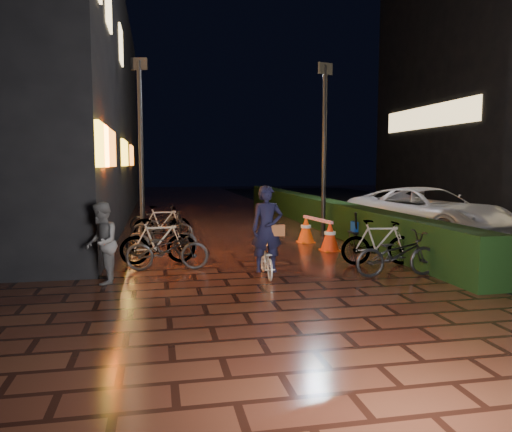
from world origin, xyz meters
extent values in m
plane|color=#381911|center=(0.00, 0.00, 0.00)|extent=(80.00, 80.00, 0.00)
cube|color=black|center=(9.00, 5.00, 0.00)|extent=(11.00, 60.00, 0.01)
cube|color=black|center=(3.30, 8.00, 0.50)|extent=(0.70, 20.00, 1.00)
imported|color=slate|center=(-3.38, 0.10, 0.76)|extent=(0.62, 0.78, 1.53)
imported|color=silver|center=(5.82, 4.60, 0.75)|extent=(4.22, 5.90, 1.49)
cube|color=yellow|center=(-3.45, 1.50, 2.60)|extent=(0.08, 2.00, 0.90)
cube|color=orange|center=(-3.45, 3.00, 2.60)|extent=(0.08, 3.00, 0.90)
cube|color=yellow|center=(-3.45, 9.00, 2.60)|extent=(0.08, 2.80, 0.90)
cube|color=orange|center=(-3.45, 14.00, 2.60)|extent=(0.08, 2.20, 0.90)
cube|color=#FFD88C|center=(-3.45, 4.00, 6.20)|extent=(0.06, 1.20, 1.20)
cube|color=#FFD88C|center=(-3.45, 8.50, 6.20)|extent=(0.06, 1.20, 1.20)
cube|color=black|center=(17.50, 18.00, 7.00)|extent=(8.00, 14.00, 14.00)
cube|color=#FFD88C|center=(13.45, 18.00, 5.00)|extent=(0.06, 10.00, 1.30)
cylinder|color=black|center=(2.69, 5.31, 2.59)|extent=(0.18, 0.18, 5.17)
cube|color=black|center=(2.69, 5.31, 5.07)|extent=(0.49, 0.25, 0.35)
cylinder|color=black|center=(-2.82, 6.63, 2.68)|extent=(0.17, 0.17, 5.36)
cube|color=black|center=(-2.82, 6.63, 5.26)|extent=(0.52, 0.19, 0.36)
imported|color=white|center=(-0.27, 0.10, 0.33)|extent=(0.50, 1.28, 0.66)
imported|color=black|center=(-0.27, 0.00, 0.96)|extent=(0.64, 0.44, 1.69)
cube|color=brown|center=(-0.08, -0.02, 0.93)|extent=(0.30, 0.14, 0.22)
cone|color=red|center=(1.97, 2.66, 0.39)|extent=(0.49, 0.49, 0.77)
cone|color=#FD4D0D|center=(1.76, 4.09, 0.39)|extent=(0.49, 0.49, 0.77)
cube|color=#FB530D|center=(1.97, 2.66, 0.02)|extent=(0.48, 0.48, 0.03)
cube|color=#FE540D|center=(1.76, 4.09, 0.02)|extent=(0.48, 0.48, 0.03)
cube|color=red|center=(1.87, 3.38, 0.73)|extent=(0.31, 1.65, 0.08)
cube|color=black|center=(3.03, 3.31, 0.37)|extent=(0.51, 0.42, 0.04)
cylinder|color=black|center=(2.83, 3.14, 0.17)|extent=(0.03, 0.03, 0.35)
cylinder|color=black|center=(3.23, 3.14, 0.17)|extent=(0.03, 0.03, 0.35)
cylinder|color=black|center=(2.83, 3.47, 0.17)|extent=(0.03, 0.03, 0.35)
cylinder|color=black|center=(3.23, 3.47, 0.17)|extent=(0.03, 0.03, 0.35)
cube|color=#0C37A4|center=(3.03, 3.31, 0.52)|extent=(0.37, 0.31, 0.27)
cylinder|color=black|center=(2.90, 3.17, 0.50)|extent=(0.25, 0.35, 0.88)
imported|color=black|center=(-2.23, 5.39, 0.50)|extent=(1.70, 0.61, 1.00)
imported|color=black|center=(-2.17, 1.07, 0.45)|extent=(1.75, 0.71, 0.90)
imported|color=black|center=(-2.36, 6.59, 0.45)|extent=(1.78, 0.80, 0.90)
imported|color=black|center=(-2.36, 1.79, 0.50)|extent=(1.70, 0.61, 1.00)
imported|color=black|center=(-2.27, 2.70, 0.45)|extent=(1.79, 0.84, 0.90)
imported|color=black|center=(-2.24, 4.60, 0.45)|extent=(1.79, 0.84, 0.90)
imported|color=black|center=(2.40, 0.70, 0.50)|extent=(1.72, 0.74, 1.00)
imported|color=black|center=(2.26, -0.41, 0.45)|extent=(1.72, 0.60, 0.90)
camera|label=1|loc=(-2.36, -9.38, 2.21)|focal=35.00mm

